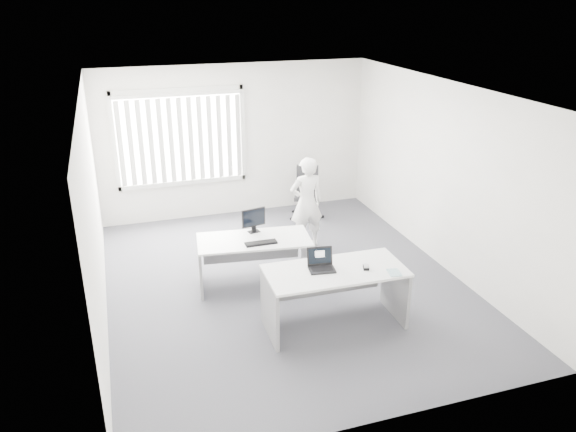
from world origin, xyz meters
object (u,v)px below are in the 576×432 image
object	(u,v)px
office_chair	(306,202)
person	(306,203)
monitor	(254,220)
desk_far	(254,252)
desk_near	(335,285)
laptop	(322,261)

from	to	relation	value
office_chair	person	distance (m)	1.38
office_chair	person	size ratio (longest dim) A/B	0.63
monitor	person	bearing A→B (deg)	24.90
desk_far	office_chair	xyz separation A→B (m)	(1.60, 2.24, -0.22)
desk_near	desk_far	bearing A→B (deg)	118.41
office_chair	person	world-z (taller)	person
person	desk_near	bearing A→B (deg)	76.91
office_chair	monitor	size ratio (longest dim) A/B	2.68
person	laptop	bearing A→B (deg)	72.91
desk_far	monitor	distance (m)	0.46
laptop	desk_far	bearing A→B (deg)	119.96
desk_near	laptop	distance (m)	0.38
desk_far	laptop	bearing A→B (deg)	-61.00
office_chair	monitor	bearing A→B (deg)	-103.11
desk_far	laptop	xyz separation A→B (m)	(0.52, -1.31, 0.39)
desk_near	office_chair	size ratio (longest dim) A/B	1.81
desk_near	laptop	world-z (taller)	laptop
desk_far	office_chair	distance (m)	2.76
laptop	monitor	size ratio (longest dim) A/B	0.88
office_chair	monitor	world-z (taller)	monitor
desk_near	person	xyz separation A→B (m)	(0.47, 2.36, 0.20)
office_chair	laptop	bearing A→B (deg)	-82.51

